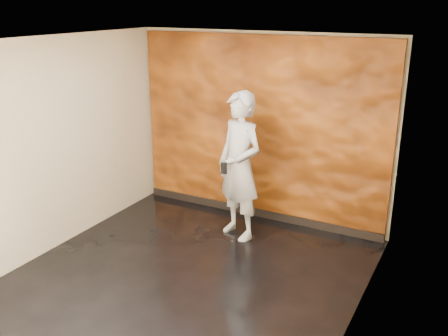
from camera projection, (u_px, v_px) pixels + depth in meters
room at (190, 165)px, 5.76m from camera, size 4.02×4.02×2.81m
feature_wall at (259, 130)px, 7.41m from camera, size 3.90×0.06×2.75m
baseboard at (256, 212)px, 7.80m from camera, size 3.90×0.04×0.12m
man at (240, 166)px, 6.85m from camera, size 0.89×0.75×2.08m
phone at (224, 168)px, 6.67m from camera, size 0.09×0.04×0.16m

